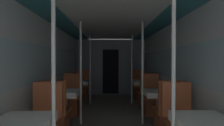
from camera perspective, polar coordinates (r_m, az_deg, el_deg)
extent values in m
cube|color=silver|center=(4.18, -19.64, -2.83)|extent=(0.05, 8.47, 2.20)
cube|color=silver|center=(4.17, -19.50, -0.06)|extent=(0.03, 7.79, 0.70)
cube|color=silver|center=(4.21, 19.21, -2.80)|extent=(0.05, 8.47, 2.20)
cube|color=silver|center=(4.20, 19.06, -0.05)|extent=(0.03, 7.79, 0.70)
cube|color=silver|center=(4.05, -0.14, 13.48)|extent=(2.79, 8.47, 0.04)
cube|color=#2D707F|center=(4.18, -16.38, 12.53)|extent=(0.50, 8.13, 0.03)
cube|color=#2D707F|center=(4.21, 15.99, 12.46)|extent=(0.50, 8.13, 0.03)
cube|color=slate|center=(7.00, -0.44, -1.35)|extent=(2.73, 0.08, 2.20)
cube|color=black|center=(6.97, -0.44, -2.80)|extent=(0.64, 0.01, 1.76)
cube|color=#93704C|center=(2.25, -27.30, -16.22)|extent=(0.57, 0.57, 0.02)
cube|color=white|center=(2.26, -27.29, -17.24)|extent=(0.61, 0.61, 0.11)
cube|color=#B25633|center=(2.85, -21.63, -17.94)|extent=(0.46, 0.46, 0.05)
cube|color=#B25633|center=(2.96, -20.19, -11.21)|extent=(0.46, 0.04, 0.55)
cylinder|color=silver|center=(2.03, -18.53, -6.59)|extent=(0.05, 0.05, 2.20)
cylinder|color=#4C4C51|center=(4.09, -15.19, -18.54)|extent=(0.35, 0.35, 0.01)
cylinder|color=#B7B7BC|center=(3.99, -15.21, -13.82)|extent=(0.11, 0.11, 0.68)
cube|color=#93704C|center=(3.91, -15.22, -8.86)|extent=(0.57, 0.57, 0.02)
cube|color=white|center=(3.92, -15.22, -9.46)|extent=(0.61, 0.61, 0.11)
cube|color=brown|center=(3.48, -17.77, -18.51)|extent=(0.39, 0.39, 0.42)
cube|color=#B25633|center=(3.41, -17.79, -14.76)|extent=(0.46, 0.46, 0.05)
cube|color=#B25633|center=(3.14, -18.94, -10.48)|extent=(0.46, 0.04, 0.55)
cube|color=brown|center=(4.59, -13.29, -13.73)|extent=(0.39, 0.39, 0.42)
cube|color=#B25633|center=(4.53, -13.30, -10.83)|extent=(0.46, 0.46, 0.05)
cube|color=#B25633|center=(4.68, -12.76, -6.75)|extent=(0.46, 0.04, 0.55)
cylinder|color=silver|center=(3.80, -10.16, -3.15)|extent=(0.05, 0.05, 2.20)
cylinder|color=#4C4C51|center=(5.80, -10.62, -12.72)|extent=(0.35, 0.35, 0.01)
cylinder|color=#B7B7BC|center=(5.72, -10.63, -9.33)|extent=(0.11, 0.11, 0.68)
cube|color=#93704C|center=(5.67, -10.64, -5.85)|extent=(0.57, 0.57, 0.02)
cube|color=white|center=(5.68, -10.64, -6.27)|extent=(0.61, 0.61, 0.11)
cube|color=brown|center=(5.18, -11.78, -12.04)|extent=(0.39, 0.39, 0.42)
cube|color=#B25633|center=(5.13, -11.78, -9.46)|extent=(0.46, 0.46, 0.05)
cube|color=#B25633|center=(4.88, -12.26, -6.44)|extent=(0.46, 0.04, 0.55)
cube|color=brown|center=(6.33, -9.70, -9.67)|extent=(0.39, 0.39, 0.42)
cube|color=#B25633|center=(6.29, -9.70, -7.55)|extent=(0.46, 0.46, 0.05)
cube|color=#B25633|center=(6.46, -9.42, -4.67)|extent=(0.46, 0.04, 0.55)
cylinder|color=silver|center=(5.59, -7.15, -1.89)|extent=(0.05, 0.05, 2.20)
cube|color=#93704C|center=(2.29, 27.88, -15.90)|extent=(0.57, 0.57, 0.02)
cube|color=white|center=(2.30, 27.87, -16.90)|extent=(0.61, 0.61, 0.11)
cube|color=#B25633|center=(2.88, 21.84, -17.71)|extent=(0.46, 0.46, 0.05)
cube|color=#B25633|center=(2.99, 20.29, -11.08)|extent=(0.46, 0.04, 0.55)
cylinder|color=silver|center=(2.06, 19.42, -6.48)|extent=(0.05, 0.05, 2.20)
cylinder|color=#4C4C51|center=(4.11, 14.89, -18.43)|extent=(0.35, 0.35, 0.01)
cylinder|color=#B7B7BC|center=(4.01, 14.91, -13.73)|extent=(0.11, 0.11, 0.68)
cube|color=#93704C|center=(3.94, 14.93, -8.80)|extent=(0.57, 0.57, 0.02)
cube|color=white|center=(3.95, 14.92, -9.40)|extent=(0.61, 0.61, 0.11)
cube|color=brown|center=(3.51, 17.69, -18.35)|extent=(0.39, 0.39, 0.42)
cube|color=#B25633|center=(3.44, 17.71, -14.62)|extent=(0.46, 0.46, 0.05)
cube|color=#B25633|center=(3.18, 18.95, -10.37)|extent=(0.46, 0.04, 0.55)
cube|color=brown|center=(4.61, 12.83, -13.66)|extent=(0.39, 0.39, 0.42)
cube|color=#B25633|center=(4.55, 12.83, -10.77)|extent=(0.46, 0.46, 0.05)
cube|color=#B25633|center=(4.70, 12.24, -6.71)|extent=(0.46, 0.04, 0.55)
cylinder|color=silver|center=(3.81, 9.92, -3.14)|extent=(0.05, 0.05, 2.20)
cylinder|color=#4C4C51|center=(5.81, 9.91, -12.68)|extent=(0.35, 0.35, 0.01)
cylinder|color=#B7B7BC|center=(5.74, 9.92, -9.29)|extent=(0.11, 0.11, 0.68)
cube|color=#93704C|center=(5.69, 9.93, -5.83)|extent=(0.57, 0.57, 0.02)
cube|color=white|center=(5.70, 9.93, -6.25)|extent=(0.61, 0.61, 0.11)
cube|color=brown|center=(5.20, 11.17, -11.99)|extent=(0.39, 0.39, 0.42)
cube|color=#B25633|center=(5.15, 11.18, -9.42)|extent=(0.46, 0.46, 0.05)
cube|color=#B25633|center=(4.90, 11.70, -6.41)|extent=(0.46, 0.04, 0.55)
cube|color=brown|center=(6.34, 8.89, -9.65)|extent=(0.39, 0.39, 0.42)
cube|color=#B25633|center=(6.31, 8.90, -7.53)|extent=(0.46, 0.46, 0.05)
cube|color=#B25633|center=(6.48, 8.59, -4.65)|extent=(0.46, 0.04, 0.55)
cylinder|color=silver|center=(5.60, 6.45, -1.88)|extent=(0.05, 0.05, 2.20)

